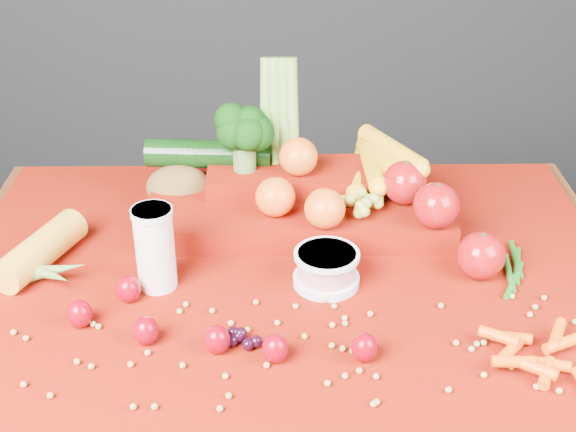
{
  "coord_description": "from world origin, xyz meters",
  "views": [
    {
      "loc": [
        -0.01,
        -1.06,
        1.48
      ],
      "look_at": [
        0.0,
        0.02,
        0.85
      ],
      "focal_mm": 50.0,
      "sensor_mm": 36.0,
      "label": 1
    }
  ],
  "objects_px": {
    "produce_mound": "(311,191)",
    "yogurt_bowl": "(326,267)",
    "milk_glass": "(155,245)",
    "table": "(288,323)"
  },
  "relations": [
    {
      "from": "produce_mound",
      "to": "yogurt_bowl",
      "type": "bearing_deg",
      "value": -85.21
    },
    {
      "from": "milk_glass",
      "to": "produce_mound",
      "type": "xyz_separation_m",
      "value": [
        0.24,
        0.2,
        -0.01
      ]
    },
    {
      "from": "table",
      "to": "yogurt_bowl",
      "type": "relative_size",
      "value": 10.67
    },
    {
      "from": "milk_glass",
      "to": "yogurt_bowl",
      "type": "relative_size",
      "value": 1.31
    },
    {
      "from": "milk_glass",
      "to": "table",
      "type": "bearing_deg",
      "value": 10.97
    },
    {
      "from": "milk_glass",
      "to": "produce_mound",
      "type": "relative_size",
      "value": 0.23
    },
    {
      "from": "yogurt_bowl",
      "to": "produce_mound",
      "type": "relative_size",
      "value": 0.17
    },
    {
      "from": "table",
      "to": "yogurt_bowl",
      "type": "distance_m",
      "value": 0.15
    },
    {
      "from": "produce_mound",
      "to": "table",
      "type": "bearing_deg",
      "value": -105.11
    },
    {
      "from": "milk_glass",
      "to": "produce_mound",
      "type": "height_order",
      "value": "produce_mound"
    }
  ]
}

